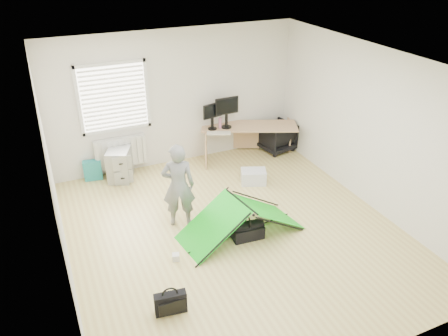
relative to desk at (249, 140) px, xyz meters
name	(u,v)px	position (x,y,z in m)	size (l,w,h in m)	color
ground	(234,231)	(-1.46, -2.38, -0.34)	(5.50, 5.50, 0.00)	#CFBB6E
back_wall	(176,99)	(-1.46, 0.37, 1.01)	(5.00, 0.02, 2.70)	silver
window	(114,98)	(-2.66, 0.33, 1.21)	(1.20, 0.06, 1.20)	silver
radiator	(121,152)	(-2.66, 0.29, 0.11)	(1.00, 0.12, 0.60)	silver
desk	(249,140)	(0.00, 0.00, 0.00)	(1.99, 0.63, 0.68)	tan
filing_cabinet	(120,164)	(-2.74, 0.05, -0.02)	(0.40, 0.54, 0.63)	#979A9C
monitor_left	(212,120)	(-0.78, 0.13, 0.54)	(0.42, 0.09, 0.41)	black
monitor_right	(226,117)	(-0.48, 0.09, 0.58)	(0.50, 0.11, 0.48)	black
keyboard	(219,133)	(-0.75, -0.14, 0.35)	(0.48, 0.16, 0.02)	beige
thermos	(220,123)	(-0.62, 0.12, 0.45)	(0.06, 0.06, 0.22)	#B46585
office_chair	(276,137)	(0.66, -0.03, -0.03)	(0.67, 0.68, 0.62)	black
person	(178,186)	(-2.17, -1.83, 0.37)	(0.52, 0.34, 1.42)	slate
kite	(241,218)	(-1.38, -2.48, -0.04)	(1.91, 0.84, 0.59)	#11BB18
storage_crate	(253,177)	(-0.46, -1.13, -0.21)	(0.47, 0.33, 0.26)	silver
tote_bag	(93,170)	(-3.23, 0.24, -0.14)	(0.34, 0.15, 0.40)	teal
laptop_bag	(171,303)	(-2.90, -3.61, -0.19)	(0.40, 0.12, 0.30)	black
white_box	(176,257)	(-2.53, -2.68, -0.29)	(0.10, 0.10, 0.10)	silver
duffel_bag	(248,232)	(-1.34, -2.63, -0.23)	(0.49, 0.25, 0.21)	black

